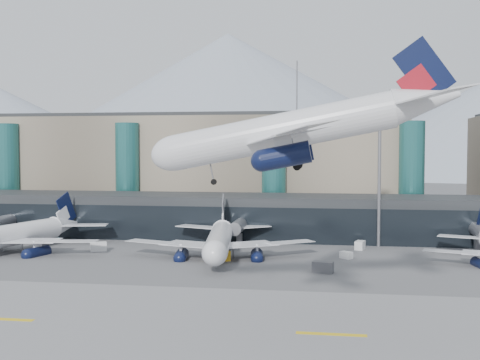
{
  "coord_description": "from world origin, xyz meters",
  "views": [
    {
      "loc": [
        19.85,
        -82.77,
        21.05
      ],
      "look_at": [
        2.41,
        32.0,
        14.97
      ],
      "focal_mm": 45.0,
      "sensor_mm": 36.0,
      "label": 1
    }
  ],
  "objects_px": {
    "lightmast_mid": "(379,180)",
    "veh_h": "(220,256)",
    "hero_jet": "(312,118)",
    "veh_c": "(323,267)",
    "veh_a": "(98,247)",
    "veh_f": "(6,238)",
    "jet_parked_left": "(22,227)",
    "jet_parked_mid": "(220,232)",
    "veh_g": "(346,255)",
    "veh_d": "(360,245)"
  },
  "relations": [
    {
      "from": "hero_jet",
      "to": "veh_h",
      "type": "distance_m",
      "value": 50.34
    },
    {
      "from": "jet_parked_mid",
      "to": "veh_a",
      "type": "relative_size",
      "value": 11.83
    },
    {
      "from": "hero_jet",
      "to": "veh_a",
      "type": "bearing_deg",
      "value": 132.71
    },
    {
      "from": "hero_jet",
      "to": "veh_g",
      "type": "xyz_separation_m",
      "value": [
        5.17,
        46.57,
        -23.9
      ]
    },
    {
      "from": "jet_parked_mid",
      "to": "veh_c",
      "type": "relative_size",
      "value": 11.19
    },
    {
      "from": "veh_c",
      "to": "veh_h",
      "type": "bearing_deg",
      "value": 170.12
    },
    {
      "from": "jet_parked_mid",
      "to": "veh_d",
      "type": "relative_size",
      "value": 12.47
    },
    {
      "from": "veh_d",
      "to": "veh_h",
      "type": "relative_size",
      "value": 0.89
    },
    {
      "from": "veh_c",
      "to": "veh_d",
      "type": "relative_size",
      "value": 1.12
    },
    {
      "from": "lightmast_mid",
      "to": "jet_parked_mid",
      "type": "xyz_separation_m",
      "value": [
        -31.65,
        -15.43,
        -9.67
      ]
    },
    {
      "from": "lightmast_mid",
      "to": "jet_parked_mid",
      "type": "height_order",
      "value": "lightmast_mid"
    },
    {
      "from": "veh_g",
      "to": "veh_a",
      "type": "bearing_deg",
      "value": -140.89
    },
    {
      "from": "veh_d",
      "to": "veh_c",
      "type": "bearing_deg",
      "value": 178.95
    },
    {
      "from": "hero_jet",
      "to": "jet_parked_left",
      "type": "relative_size",
      "value": 0.95
    },
    {
      "from": "hero_jet",
      "to": "veh_f",
      "type": "height_order",
      "value": "hero_jet"
    },
    {
      "from": "lightmast_mid",
      "to": "jet_parked_left",
      "type": "bearing_deg",
      "value": -168.09
    },
    {
      "from": "jet_parked_left",
      "to": "veh_g",
      "type": "height_order",
      "value": "jet_parked_left"
    },
    {
      "from": "hero_jet",
      "to": "veh_c",
      "type": "bearing_deg",
      "value": 87.65
    },
    {
      "from": "jet_parked_left",
      "to": "jet_parked_mid",
      "type": "relative_size",
      "value": 1.02
    },
    {
      "from": "jet_parked_left",
      "to": "veh_h",
      "type": "relative_size",
      "value": 11.32
    },
    {
      "from": "hero_jet",
      "to": "veh_a",
      "type": "relative_size",
      "value": 11.44
    },
    {
      "from": "veh_c",
      "to": "veh_d",
      "type": "distance_m",
      "value": 25.99
    },
    {
      "from": "veh_a",
      "to": "veh_d",
      "type": "height_order",
      "value": "veh_a"
    },
    {
      "from": "veh_a",
      "to": "veh_d",
      "type": "xyz_separation_m",
      "value": [
        53.25,
        10.1,
        -0.03
      ]
    },
    {
      "from": "lightmast_mid",
      "to": "veh_h",
      "type": "relative_size",
      "value": 7.35
    },
    {
      "from": "veh_c",
      "to": "veh_g",
      "type": "xyz_separation_m",
      "value": [
        4.26,
        13.93,
        -0.28
      ]
    },
    {
      "from": "veh_f",
      "to": "veh_d",
      "type": "bearing_deg",
      "value": -103.75
    },
    {
      "from": "jet_parked_mid",
      "to": "veh_h",
      "type": "xyz_separation_m",
      "value": [
        1.11,
        -5.57,
        -3.79
      ]
    },
    {
      "from": "veh_a",
      "to": "jet_parked_mid",
      "type": "bearing_deg",
      "value": -27.91
    },
    {
      "from": "hero_jet",
      "to": "veh_h",
      "type": "xyz_separation_m",
      "value": [
        -18.2,
        40.57,
        -23.61
      ]
    },
    {
      "from": "veh_h",
      "to": "veh_f",
      "type": "bearing_deg",
      "value": 138.46
    },
    {
      "from": "jet_parked_mid",
      "to": "veh_h",
      "type": "distance_m",
      "value": 6.82
    },
    {
      "from": "jet_parked_left",
      "to": "veh_f",
      "type": "distance_m",
      "value": 12.86
    },
    {
      "from": "veh_h",
      "to": "hero_jet",
      "type": "bearing_deg",
      "value": -91.84
    },
    {
      "from": "veh_a",
      "to": "veh_d",
      "type": "bearing_deg",
      "value": -14.2
    },
    {
      "from": "jet_parked_mid",
      "to": "veh_g",
      "type": "distance_m",
      "value": 24.83
    },
    {
      "from": "veh_f",
      "to": "veh_h",
      "type": "xyz_separation_m",
      "value": [
        51.38,
        -14.28,
        -0.02
      ]
    },
    {
      "from": "jet_parked_left",
      "to": "veh_h",
      "type": "distance_m",
      "value": 43.27
    },
    {
      "from": "jet_parked_mid",
      "to": "veh_c",
      "type": "distance_m",
      "value": 24.61
    },
    {
      "from": "jet_parked_mid",
      "to": "veh_c",
      "type": "xyz_separation_m",
      "value": [
        20.23,
        -13.49,
        -3.79
      ]
    },
    {
      "from": "jet_parked_mid",
      "to": "veh_d",
      "type": "bearing_deg",
      "value": -75.02
    },
    {
      "from": "veh_h",
      "to": "veh_d",
      "type": "bearing_deg",
      "value": 6.72
    },
    {
      "from": "veh_a",
      "to": "veh_f",
      "type": "bearing_deg",
      "value": 138.34
    },
    {
      "from": "lightmast_mid",
      "to": "veh_f",
      "type": "height_order",
      "value": "lightmast_mid"
    },
    {
      "from": "jet_parked_left",
      "to": "veh_a",
      "type": "bearing_deg",
      "value": -69.72
    },
    {
      "from": "veh_c",
      "to": "veh_h",
      "type": "height_order",
      "value": "veh_h"
    },
    {
      "from": "jet_parked_left",
      "to": "veh_c",
      "type": "height_order",
      "value": "jet_parked_left"
    },
    {
      "from": "jet_parked_left",
      "to": "veh_h",
      "type": "height_order",
      "value": "jet_parked_left"
    },
    {
      "from": "lightmast_mid",
      "to": "veh_c",
      "type": "relative_size",
      "value": 7.41
    },
    {
      "from": "jet_parked_left",
      "to": "veh_c",
      "type": "bearing_deg",
      "value": -86.87
    }
  ]
}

